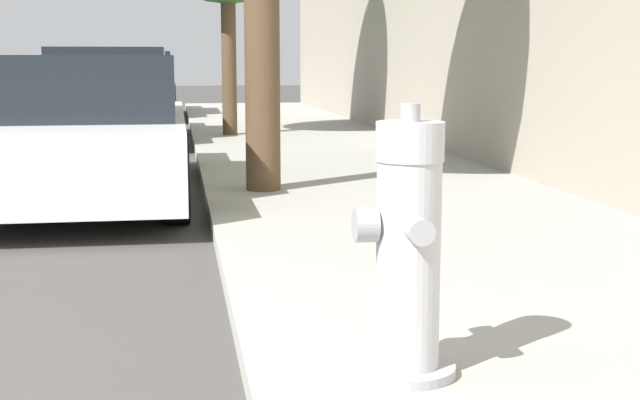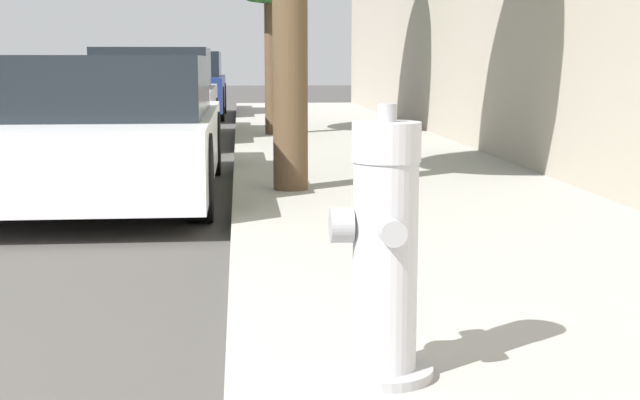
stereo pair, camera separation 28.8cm
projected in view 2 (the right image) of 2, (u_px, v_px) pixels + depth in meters
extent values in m
cube|color=#99968E|center=(623.00, 370.00, 3.34)|extent=(2.97, 40.00, 0.11)
cylinder|color=#97979C|center=(384.00, 371.00, 3.11)|extent=(0.34, 0.34, 0.04)
cylinder|color=#B2B2B7|center=(385.00, 266.00, 3.05)|extent=(0.22, 0.22, 0.72)
cylinder|color=#B2B2B7|center=(386.00, 142.00, 2.98)|extent=(0.23, 0.23, 0.13)
cylinder|color=#97979C|center=(387.00, 113.00, 2.97)|extent=(0.07, 0.07, 0.06)
cylinder|color=#97979C|center=(393.00, 233.00, 2.89)|extent=(0.09, 0.07, 0.09)
cylinder|color=#97979C|center=(379.00, 217.00, 3.17)|extent=(0.09, 0.07, 0.09)
cylinder|color=#97979C|center=(342.00, 225.00, 3.02)|extent=(0.08, 0.12, 0.12)
cube|color=silver|center=(112.00, 144.00, 7.93)|extent=(1.81, 4.48, 0.56)
cube|color=black|center=(107.00, 85.00, 7.67)|extent=(1.67, 2.46, 0.50)
cylinder|color=black|center=(51.00, 145.00, 9.25)|extent=(0.20, 0.67, 0.67)
cylinder|color=black|center=(211.00, 144.00, 9.39)|extent=(0.20, 0.67, 0.67)
cylinder|color=black|center=(199.00, 178.00, 6.66)|extent=(0.20, 0.67, 0.67)
cube|color=#B7B7BC|center=(157.00, 109.00, 13.28)|extent=(1.71, 3.94, 0.64)
cube|color=black|center=(155.00, 68.00, 13.03)|extent=(1.57, 2.17, 0.58)
cylinder|color=black|center=(116.00, 117.00, 14.44)|extent=(0.20, 0.60, 0.60)
cylinder|color=black|center=(212.00, 116.00, 14.57)|extent=(0.20, 0.60, 0.60)
cylinder|color=black|center=(91.00, 128.00, 12.03)|extent=(0.20, 0.60, 0.60)
cylinder|color=black|center=(207.00, 127.00, 12.17)|extent=(0.20, 0.60, 0.60)
cube|color=navy|center=(182.00, 92.00, 18.83)|extent=(1.76, 4.26, 0.68)
cube|color=black|center=(181.00, 64.00, 18.57)|extent=(1.61, 2.34, 0.51)
cylinder|color=black|center=(151.00, 99.00, 20.08)|extent=(0.20, 0.69, 0.69)
cylinder|color=black|center=(222.00, 98.00, 20.23)|extent=(0.20, 0.69, 0.69)
cylinder|color=black|center=(138.00, 104.00, 17.49)|extent=(0.20, 0.69, 0.69)
cylinder|color=black|center=(219.00, 104.00, 17.63)|extent=(0.20, 0.69, 0.69)
cylinder|color=brown|center=(290.00, 23.00, 7.39)|extent=(0.30, 0.30, 2.80)
cylinder|color=brown|center=(272.00, 55.00, 13.07)|extent=(0.22, 0.22, 2.34)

